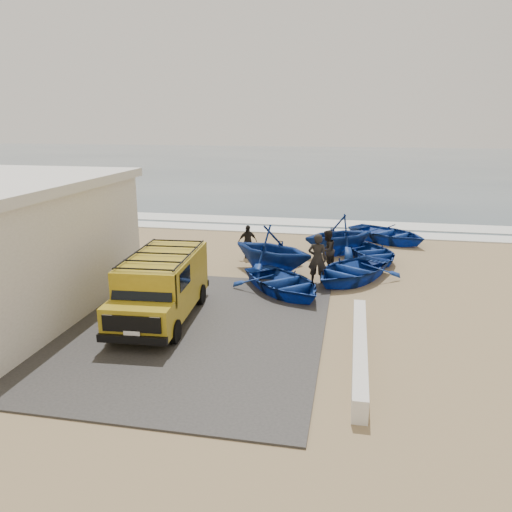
{
  "coord_description": "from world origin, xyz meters",
  "views": [
    {
      "loc": [
        4.65,
        -15.2,
        6.09
      ],
      "look_at": [
        1.22,
        2.19,
        1.2
      ],
      "focal_mm": 35.0,
      "sensor_mm": 36.0,
      "label": 1
    }
  ],
  "objects_px": {
    "van": "(161,285)",
    "boat_mid_left": "(272,249)",
    "boat_far_right": "(387,234)",
    "fisherman_back": "(248,241)",
    "fisherman_front": "(317,259)",
    "boat_near_right": "(350,270)",
    "boat_mid_right": "(373,252)",
    "parapet": "(360,349)",
    "boat_far_left": "(339,235)",
    "boat_near_left": "(283,283)",
    "fisherman_middle": "(327,250)"
  },
  "relations": [
    {
      "from": "parapet",
      "to": "van",
      "type": "bearing_deg",
      "value": 165.18
    },
    {
      "from": "parapet",
      "to": "boat_mid_right",
      "type": "distance_m",
      "value": 9.8
    },
    {
      "from": "boat_mid_left",
      "to": "boat_mid_right",
      "type": "xyz_separation_m",
      "value": [
        4.1,
        2.58,
        -0.61
      ]
    },
    {
      "from": "fisherman_middle",
      "to": "fisherman_back",
      "type": "bearing_deg",
      "value": -85.28
    },
    {
      "from": "fisherman_middle",
      "to": "parapet",
      "type": "bearing_deg",
      "value": 32.64
    },
    {
      "from": "boat_far_left",
      "to": "parapet",
      "type": "bearing_deg",
      "value": -29.59
    },
    {
      "from": "parapet",
      "to": "boat_mid_right",
      "type": "height_order",
      "value": "boat_mid_right"
    },
    {
      "from": "boat_far_left",
      "to": "boat_near_left",
      "type": "bearing_deg",
      "value": -51.29
    },
    {
      "from": "van",
      "to": "fisherman_front",
      "type": "height_order",
      "value": "van"
    },
    {
      "from": "fisherman_middle",
      "to": "boat_far_right",
      "type": "bearing_deg",
      "value": 176.38
    },
    {
      "from": "parapet",
      "to": "boat_mid_left",
      "type": "xyz_separation_m",
      "value": [
        -3.51,
        7.2,
        0.69
      ]
    },
    {
      "from": "van",
      "to": "boat_far_right",
      "type": "distance_m",
      "value": 14.0
    },
    {
      "from": "fisherman_middle",
      "to": "fisherman_back",
      "type": "height_order",
      "value": "fisherman_middle"
    },
    {
      "from": "parapet",
      "to": "boat_mid_left",
      "type": "distance_m",
      "value": 8.04
    },
    {
      "from": "boat_far_left",
      "to": "van",
      "type": "bearing_deg",
      "value": -64.54
    },
    {
      "from": "van",
      "to": "boat_mid_left",
      "type": "xyz_separation_m",
      "value": [
        2.56,
        5.6,
        -0.16
      ]
    },
    {
      "from": "fisherman_front",
      "to": "fisherman_back",
      "type": "xyz_separation_m",
      "value": [
        -3.36,
        3.11,
        -0.22
      ]
    },
    {
      "from": "boat_far_right",
      "to": "boat_mid_right",
      "type": "bearing_deg",
      "value": -154.4
    },
    {
      "from": "fisherman_front",
      "to": "boat_near_right",
      "type": "bearing_deg",
      "value": -155.03
    },
    {
      "from": "boat_mid_left",
      "to": "fisherman_front",
      "type": "height_order",
      "value": "fisherman_front"
    },
    {
      "from": "van",
      "to": "boat_near_left",
      "type": "height_order",
      "value": "van"
    },
    {
      "from": "boat_mid_left",
      "to": "fisherman_back",
      "type": "xyz_separation_m",
      "value": [
        -1.44,
        1.94,
        -0.22
      ]
    },
    {
      "from": "parapet",
      "to": "boat_near_left",
      "type": "bearing_deg",
      "value": 119.84
    },
    {
      "from": "boat_far_right",
      "to": "fisherman_back",
      "type": "distance_m",
      "value": 7.68
    },
    {
      "from": "parapet",
      "to": "boat_far_left",
      "type": "height_order",
      "value": "boat_far_left"
    },
    {
      "from": "boat_near_left",
      "to": "fisherman_middle",
      "type": "distance_m",
      "value": 3.56
    },
    {
      "from": "fisherman_middle",
      "to": "boat_near_left",
      "type": "bearing_deg",
      "value": 0.55
    },
    {
      "from": "boat_mid_left",
      "to": "boat_mid_right",
      "type": "bearing_deg",
      "value": -31.79
    },
    {
      "from": "fisherman_back",
      "to": "boat_far_right",
      "type": "bearing_deg",
      "value": 3.38
    },
    {
      "from": "boat_near_left",
      "to": "boat_far_left",
      "type": "xyz_separation_m",
      "value": [
        1.75,
        5.86,
        0.53
      ]
    },
    {
      "from": "parapet",
      "to": "van",
      "type": "distance_m",
      "value": 6.33
    },
    {
      "from": "boat_mid_right",
      "to": "fisherman_back",
      "type": "height_order",
      "value": "fisherman_back"
    },
    {
      "from": "boat_near_left",
      "to": "fisherman_front",
      "type": "distance_m",
      "value": 1.84
    },
    {
      "from": "boat_far_left",
      "to": "boat_near_right",
      "type": "bearing_deg",
      "value": -25.94
    },
    {
      "from": "fisherman_front",
      "to": "fisherman_middle",
      "type": "relative_size",
      "value": 1.16
    },
    {
      "from": "boat_far_right",
      "to": "boat_near_left",
      "type": "bearing_deg",
      "value": -166.6
    },
    {
      "from": "van",
      "to": "boat_mid_right",
      "type": "height_order",
      "value": "van"
    },
    {
      "from": "parapet",
      "to": "boat_mid_left",
      "type": "relative_size",
      "value": 1.63
    },
    {
      "from": "boat_near_left",
      "to": "fisherman_middle",
      "type": "relative_size",
      "value": 2.32
    },
    {
      "from": "boat_mid_left",
      "to": "boat_far_left",
      "type": "distance_m",
      "value": 4.21
    },
    {
      "from": "parapet",
      "to": "fisherman_back",
      "type": "bearing_deg",
      "value": 118.44
    },
    {
      "from": "parapet",
      "to": "boat_mid_left",
      "type": "height_order",
      "value": "boat_mid_left"
    },
    {
      "from": "van",
      "to": "boat_near_right",
      "type": "xyz_separation_m",
      "value": [
        5.74,
        5.02,
        -0.7
      ]
    },
    {
      "from": "fisherman_front",
      "to": "van",
      "type": "bearing_deg",
      "value": 44.67
    },
    {
      "from": "boat_far_left",
      "to": "fisherman_back",
      "type": "height_order",
      "value": "boat_far_left"
    },
    {
      "from": "fisherman_middle",
      "to": "van",
      "type": "bearing_deg",
      "value": -13.67
    },
    {
      "from": "boat_mid_right",
      "to": "boat_far_left",
      "type": "bearing_deg",
      "value": 127.55
    },
    {
      "from": "boat_near_right",
      "to": "boat_far_right",
      "type": "xyz_separation_m",
      "value": [
        1.76,
        6.79,
        0.01
      ]
    },
    {
      "from": "boat_near_right",
      "to": "fisherman_back",
      "type": "height_order",
      "value": "fisherman_back"
    },
    {
      "from": "boat_near_left",
      "to": "parapet",
      "type": "bearing_deg",
      "value": -101.29
    }
  ]
}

